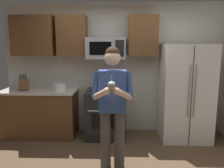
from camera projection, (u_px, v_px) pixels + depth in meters
The scene contains 10 objects.
wall_back at pixel (114, 69), 4.58m from camera, with size 4.40×0.10×2.60m, color beige.
oven_range at pixel (106, 114), 4.35m from camera, with size 0.76×0.70×0.93m.
microwave at pixel (106, 48), 4.25m from camera, with size 0.74×0.41×0.40m.
refrigerator at pixel (185, 93), 4.19m from camera, with size 0.90×0.75×1.80m.
cabinet_row_upper at pixel (76, 36), 4.28m from camera, with size 2.78×0.36×0.76m.
counter_left at pixel (40, 113), 4.41m from camera, with size 1.44×0.66×0.92m.
knife_block at pixel (24, 84), 4.27m from camera, with size 0.16×0.15×0.32m.
bowl_large_white at pixel (59, 87), 4.30m from camera, with size 0.27×0.27×0.12m.
person at pixel (112, 102), 3.10m from camera, with size 0.60×0.48×1.76m.
cupcake at pixel (112, 85), 2.73m from camera, with size 0.09×0.09×0.17m.
Camera 1 is at (0.10, -2.82, 1.78)m, focal length 35.78 mm.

